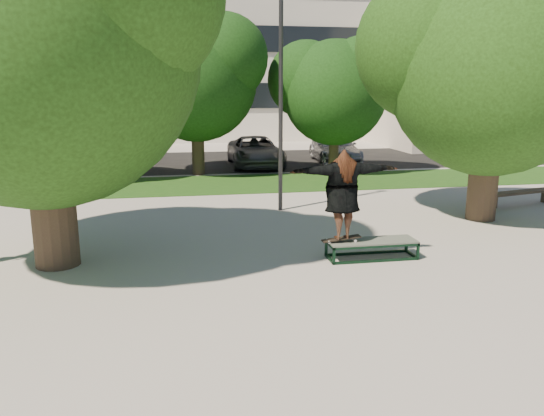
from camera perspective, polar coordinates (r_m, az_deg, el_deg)
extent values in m
plane|color=#9D9690|center=(10.18, 0.79, -6.56)|extent=(120.00, 120.00, 0.00)
cube|color=#174313|center=(19.44, -1.65, 2.70)|extent=(30.00, 4.00, 0.02)
cube|color=black|center=(25.72, -6.04, 5.04)|extent=(40.00, 8.00, 0.01)
cylinder|color=#38281E|center=(10.84, -22.65, 2.38)|extent=(0.84, 0.84, 3.20)
sphere|color=#1A350E|center=(10.73, -23.79, 15.47)|extent=(5.80, 5.80, 5.80)
cylinder|color=#38281E|center=(14.82, 21.91, 4.54)|extent=(0.76, 0.76, 3.00)
sphere|color=#1A350E|center=(14.71, 22.65, 13.36)|extent=(5.20, 5.20, 5.20)
sphere|color=#1A350E|center=(14.79, 16.77, 16.29)|extent=(3.90, 3.90, 3.90)
cylinder|color=#38281E|center=(21.05, -23.09, 6.28)|extent=(0.44, 0.44, 2.80)
sphere|color=black|center=(20.96, -23.58, 11.88)|extent=(4.40, 4.40, 4.40)
sphere|color=black|center=(21.88, -26.19, 13.08)|extent=(3.30, 3.30, 3.30)
sphere|color=black|center=(20.35, -21.26, 14.25)|extent=(3.08, 3.08, 3.08)
cylinder|color=#38281E|center=(21.53, -8.00, 7.54)|extent=(0.50, 0.50, 3.00)
sphere|color=black|center=(21.46, -8.18, 13.46)|extent=(4.80, 4.80, 4.80)
sphere|color=black|center=(22.18, -11.51, 14.85)|extent=(3.60, 3.60, 3.60)
sphere|color=black|center=(21.08, -5.16, 15.83)|extent=(3.36, 3.36, 3.36)
cylinder|color=#38281E|center=(21.97, 6.67, 7.15)|extent=(0.40, 0.40, 2.60)
sphere|color=black|center=(21.88, 6.80, 12.19)|extent=(4.20, 4.20, 4.20)
sphere|color=black|center=(22.21, 3.68, 13.61)|extent=(3.15, 3.15, 3.15)
sphere|color=black|center=(21.78, 9.63, 14.04)|extent=(2.94, 2.94, 2.94)
cylinder|color=#2D2D30|center=(14.72, 0.94, 11.25)|extent=(0.12, 0.12, 6.00)
cube|color=beige|center=(41.70, -10.95, 18.75)|extent=(30.00, 14.00, 16.00)
cube|color=black|center=(34.38, -10.70, 11.78)|extent=(27.60, 0.12, 1.60)
cube|color=black|center=(34.53, -10.94, 17.59)|extent=(27.60, 0.12, 1.60)
cube|color=beige|center=(37.18, 22.62, 12.64)|extent=(15.00, 10.00, 8.00)
cube|color=#475147|center=(10.90, 10.70, -3.50)|extent=(1.80, 0.60, 0.03)
cylinder|color=white|center=(10.53, 6.17, -3.68)|extent=(0.06, 0.03, 0.06)
cylinder|color=white|center=(10.67, 5.93, -3.45)|extent=(0.06, 0.03, 0.06)
cylinder|color=white|center=(10.69, 8.96, -3.52)|extent=(0.06, 0.03, 0.06)
cylinder|color=white|center=(10.83, 8.68, -3.29)|extent=(0.06, 0.03, 0.06)
cube|color=black|center=(10.67, 7.45, -3.28)|extent=(0.78, 0.20, 0.10)
imported|color=brown|center=(10.46, 7.59, 1.45)|extent=(2.20, 0.66, 1.77)
cube|color=brown|center=(16.61, 22.78, 0.63)|extent=(0.17, 0.17, 0.37)
cube|color=brown|center=(18.11, 27.25, 1.13)|extent=(0.17, 0.17, 0.37)
cube|color=brown|center=(17.31, 25.18, 1.55)|extent=(2.78, 1.00, 0.07)
imported|color=#A2A2A6|center=(25.65, -16.06, 6.28)|extent=(1.90, 4.45, 1.50)
imported|color=black|center=(23.92, -17.83, 5.89)|extent=(2.22, 5.06, 1.62)
imported|color=#535458|center=(23.80, -1.79, 6.09)|extent=(2.26, 4.79, 1.32)
imported|color=#A3A2A7|center=(25.36, 6.74, 6.41)|extent=(2.15, 4.67, 1.32)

